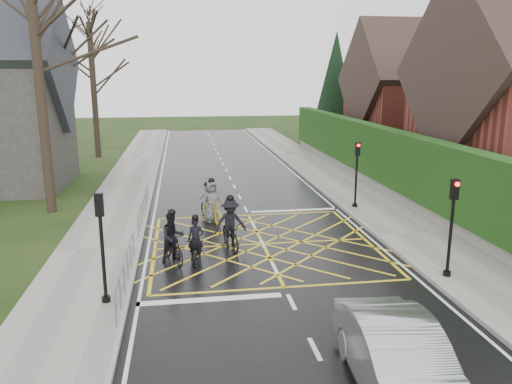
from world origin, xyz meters
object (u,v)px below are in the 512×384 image
object	(u,v)px
cyclist_mid	(231,228)
cyclist_front	(207,205)
cyclist_back	(173,242)
car	(400,362)
cyclist_rear	(196,246)
cyclist_lead	(212,207)

from	to	relation	value
cyclist_mid	cyclist_front	bearing A→B (deg)	89.60
cyclist_back	car	distance (m)	9.27
cyclist_front	car	size ratio (longest dim) A/B	0.37
cyclist_rear	car	distance (m)	8.85
cyclist_back	cyclist_mid	world-z (taller)	cyclist_mid
cyclist_mid	car	world-z (taller)	cyclist_mid
cyclist_rear	cyclist_back	world-z (taller)	cyclist_back
cyclist_mid	cyclist_lead	bearing A→B (deg)	88.25
cyclist_mid	cyclist_front	size ratio (longest dim) A/B	1.27
cyclist_rear	cyclist_mid	bearing A→B (deg)	48.75
cyclist_back	cyclist_lead	bearing A→B (deg)	49.77
cyclist_rear	cyclist_mid	distance (m)	1.77
cyclist_rear	cyclist_mid	xyz separation A→B (m)	(1.30, 1.18, 0.20)
cyclist_lead	car	bearing A→B (deg)	-96.68
cyclist_back	cyclist_front	bearing A→B (deg)	53.89
cyclist_back	cyclist_mid	size ratio (longest dim) A/B	0.89
cyclist_rear	cyclist_back	distance (m)	0.80
cyclist_rear	cyclist_front	xyz separation A→B (m)	(0.65, 5.24, 0.07)
cyclist_back	cyclist_front	world-z (taller)	cyclist_back
cyclist_rear	cyclist_front	bearing A→B (deg)	89.41
cyclist_front	cyclist_lead	xyz separation A→B (m)	(0.18, -0.63, 0.07)
cyclist_back	cyclist_mid	xyz separation A→B (m)	(2.08, 1.11, 0.03)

